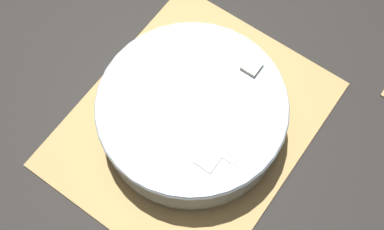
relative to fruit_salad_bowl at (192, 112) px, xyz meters
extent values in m
plane|color=black|center=(0.00, 0.00, -0.05)|extent=(6.00, 6.00, 0.00)
cube|color=tan|center=(0.00, 0.00, -0.04)|extent=(0.42, 0.34, 0.01)
cube|color=#4C381E|center=(-0.15, 0.00, -0.04)|extent=(0.01, 0.33, 0.00)
cube|color=#4C381E|center=(-0.09, 0.00, -0.04)|extent=(0.01, 0.33, 0.00)
cube|color=#4C381E|center=(-0.03, 0.00, -0.04)|extent=(0.01, 0.33, 0.00)
cube|color=#4C381E|center=(0.03, 0.00, -0.04)|extent=(0.01, 0.33, 0.00)
cube|color=#4C381E|center=(0.09, 0.00, -0.04)|extent=(0.01, 0.33, 0.00)
cube|color=#4C381E|center=(0.15, 0.00, -0.04)|extent=(0.01, 0.33, 0.00)
cylinder|color=silver|center=(0.00, 0.00, 0.00)|extent=(0.28, 0.28, 0.07)
torus|color=silver|center=(0.00, 0.00, 0.02)|extent=(0.29, 0.29, 0.01)
cylinder|color=#F7EFC6|center=(0.05, -0.01, 0.02)|extent=(0.03, 0.03, 0.01)
cylinder|color=#F7EFC6|center=(0.03, -0.11, 0.00)|extent=(0.02, 0.02, 0.01)
cylinder|color=#F7EFC6|center=(0.01, 0.04, 0.00)|extent=(0.02, 0.02, 0.01)
cylinder|color=#F7EFC6|center=(-0.01, 0.02, -0.02)|extent=(0.03, 0.03, 0.01)
cylinder|color=#F7EFC6|center=(-0.08, 0.08, 0.00)|extent=(0.03, 0.03, 0.01)
cylinder|color=#F7EFC6|center=(0.05, -0.09, -0.02)|extent=(0.03, 0.03, 0.01)
cylinder|color=#F7EFC6|center=(-0.01, 0.09, 0.00)|extent=(0.03, 0.03, 0.01)
cylinder|color=#F7EFC6|center=(0.08, 0.04, 0.00)|extent=(0.03, 0.03, 0.01)
cylinder|color=#F7EFC6|center=(-0.05, -0.07, -0.02)|extent=(0.02, 0.02, 0.01)
cube|color=#EFEACC|center=(0.02, -0.03, -0.01)|extent=(0.02, 0.02, 0.02)
cube|color=#EFEACC|center=(-0.06, -0.07, 0.02)|extent=(0.03, 0.03, 0.03)
cube|color=#EFEACC|center=(0.05, -0.05, 0.01)|extent=(0.02, 0.02, 0.02)
cube|color=#EFEACC|center=(-0.09, -0.01, 0.00)|extent=(0.03, 0.03, 0.03)
cube|color=#EFEACC|center=(0.01, 0.02, 0.02)|extent=(0.02, 0.02, 0.02)
cube|color=#EFEACC|center=(-0.05, 0.02, 0.01)|extent=(0.02, 0.02, 0.02)
cube|color=#EFEACC|center=(-0.01, -0.08, 0.01)|extent=(0.03, 0.03, 0.03)
cube|color=#EFEACC|center=(-0.03, -0.09, 0.02)|extent=(0.02, 0.02, 0.02)
cube|color=#EFEACC|center=(-0.01, -0.01, 0.01)|extent=(0.03, 0.03, 0.03)
cube|color=#EFEACC|center=(0.10, -0.04, 0.02)|extent=(0.03, 0.03, 0.03)
cube|color=#EFEACC|center=(0.05, 0.08, 0.01)|extent=(0.03, 0.03, 0.03)
cube|color=#EFEACC|center=(-0.05, -0.10, -0.03)|extent=(0.03, 0.03, 0.03)
cube|color=#EFEACC|center=(-0.10, 0.02, 0.02)|extent=(0.03, 0.03, 0.03)
cube|color=#EFEACC|center=(-0.04, 0.01, -0.02)|extent=(0.03, 0.03, 0.03)
ellipsoid|color=#F9A338|center=(-0.03, 0.10, 0.01)|extent=(0.03, 0.02, 0.01)
ellipsoid|color=#F9A338|center=(-0.07, 0.04, 0.01)|extent=(0.04, 0.02, 0.02)
ellipsoid|color=#F9A338|center=(0.11, -0.02, -0.03)|extent=(0.04, 0.02, 0.02)
ellipsoid|color=#F9A338|center=(0.02, -0.06, 0.00)|extent=(0.03, 0.02, 0.02)
ellipsoid|color=#F9A338|center=(-0.08, -0.04, -0.02)|extent=(0.03, 0.01, 0.01)
ellipsoid|color=red|center=(0.02, -0.09, -0.02)|extent=(0.03, 0.02, 0.01)
ellipsoid|color=#F9A338|center=(-0.03, 0.07, -0.02)|extent=(0.04, 0.02, 0.02)
ellipsoid|color=#F9A338|center=(0.06, 0.07, -0.02)|extent=(0.03, 0.02, 0.01)
ellipsoid|color=#F9A338|center=(-0.05, 0.05, -0.03)|extent=(0.03, 0.02, 0.01)
camera|label=1|loc=(-0.27, -0.19, 0.74)|focal=50.00mm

